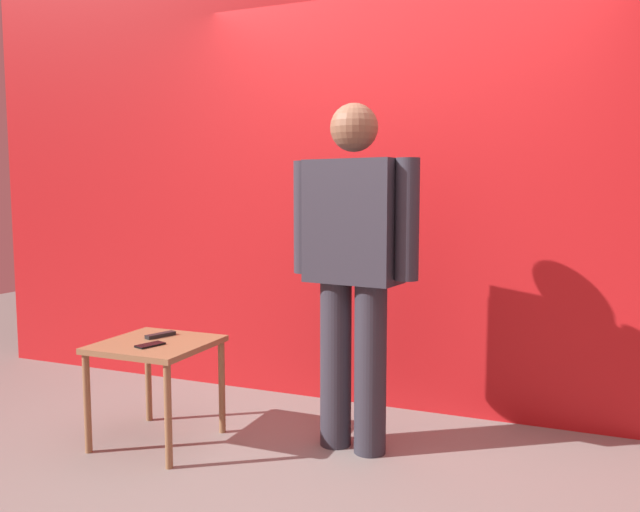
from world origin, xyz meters
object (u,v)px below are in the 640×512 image
side_table (156,356)px  tv_remote (161,335)px  cell_phone (150,345)px  standing_person (353,259)px

side_table → tv_remote: (-0.04, 0.10, 0.09)m
side_table → cell_phone: cell_phone is taller
tv_remote → standing_person: bearing=32.0°
cell_phone → side_table: bearing=126.9°
standing_person → side_table: 1.16m
standing_person → side_table: bearing=-162.3°
cell_phone → standing_person: bearing=40.7°
side_table → standing_person: bearing=17.7°
cell_phone → tv_remote: tv_remote is taller
cell_phone → tv_remote: size_ratio=0.85×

